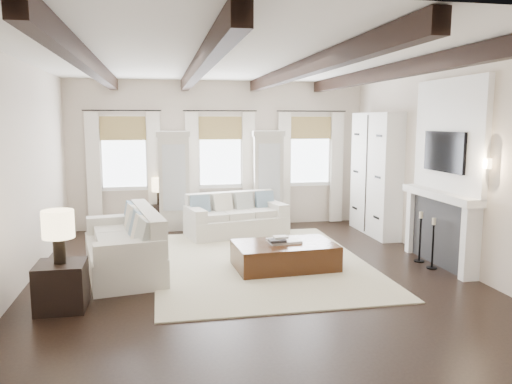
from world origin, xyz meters
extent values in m
plane|color=black|center=(0.00, 0.00, 0.00)|extent=(7.50, 7.50, 0.00)
cube|color=beige|center=(0.00, 3.75, 1.60)|extent=(6.50, 0.04, 3.20)
cube|color=beige|center=(0.00, -3.75, 1.60)|extent=(6.50, 0.04, 3.20)
cube|color=beige|center=(-3.25, 0.00, 1.60)|extent=(0.04, 7.50, 3.20)
cube|color=beige|center=(3.25, 0.00, 1.60)|extent=(0.04, 7.50, 3.20)
cube|color=white|center=(0.00, 0.00, 3.20)|extent=(6.50, 7.50, 0.04)
cube|color=black|center=(-2.20, 0.00, 3.08)|extent=(0.16, 7.40, 0.22)
cube|color=black|center=(-0.75, 0.00, 3.08)|extent=(0.16, 7.40, 0.22)
cube|color=black|center=(0.75, 0.00, 3.08)|extent=(0.16, 7.40, 0.22)
cube|color=black|center=(2.20, 0.00, 3.08)|extent=(0.16, 7.40, 0.22)
cube|color=white|center=(-2.05, 3.72, 1.65)|extent=(0.90, 0.03, 1.45)
cube|color=#9A8148|center=(-2.05, 3.66, 2.18)|extent=(0.94, 0.04, 0.50)
cube|color=white|center=(-2.67, 3.62, 1.27)|extent=(0.28, 0.08, 2.50)
cube|color=white|center=(-1.43, 3.62, 1.27)|extent=(0.28, 0.08, 2.50)
cylinder|color=black|center=(-2.05, 3.61, 2.55)|extent=(1.60, 0.02, 0.02)
cube|color=white|center=(0.00, 3.72, 1.65)|extent=(0.90, 0.03, 1.45)
cube|color=#9A8148|center=(0.00, 3.66, 2.18)|extent=(0.94, 0.04, 0.50)
cube|color=white|center=(-0.62, 3.62, 1.27)|extent=(0.28, 0.08, 2.50)
cube|color=white|center=(0.62, 3.62, 1.27)|extent=(0.28, 0.08, 2.50)
cylinder|color=black|center=(0.00, 3.61, 2.55)|extent=(1.60, 0.02, 0.02)
cube|color=white|center=(2.05, 3.72, 1.65)|extent=(0.90, 0.03, 1.45)
cube|color=#9A8148|center=(2.05, 3.66, 2.18)|extent=(0.94, 0.04, 0.50)
cube|color=white|center=(1.43, 3.62, 1.27)|extent=(0.28, 0.08, 2.50)
cube|color=white|center=(2.67, 3.62, 1.27)|extent=(0.28, 0.08, 2.50)
cylinder|color=black|center=(2.05, 3.61, 2.55)|extent=(1.60, 0.02, 0.02)
cube|color=#BCB5A7|center=(-1.02, 3.53, 1.00)|extent=(0.64, 0.38, 2.00)
cube|color=#B2B7BA|center=(-1.02, 3.33, 1.15)|extent=(0.48, 0.02, 1.40)
cube|color=#BCB5A7|center=(-1.02, 3.53, 2.06)|extent=(0.70, 0.42, 0.12)
cube|color=#BCB5A7|center=(1.02, 3.53, 1.00)|extent=(0.64, 0.38, 2.00)
cube|color=#B2B7BA|center=(1.02, 3.33, 1.15)|extent=(0.48, 0.02, 1.40)
cube|color=#BCB5A7|center=(1.02, 3.53, 2.06)|extent=(0.70, 0.42, 0.12)
cube|color=#242426|center=(3.16, 0.00, 0.55)|extent=(0.18, 1.50, 1.10)
cube|color=black|center=(3.13, 0.00, 0.40)|extent=(0.10, 0.90, 0.70)
cube|color=white|center=(3.12, -0.82, 0.55)|extent=(0.26, 0.14, 1.10)
cube|color=white|center=(3.12, 0.82, 0.55)|extent=(0.26, 0.14, 1.10)
cube|color=white|center=(3.09, 0.00, 1.16)|extent=(0.32, 1.90, 0.12)
cube|color=white|center=(3.20, 0.00, 2.10)|extent=(0.10, 1.90, 1.80)
cube|color=black|center=(3.13, 0.00, 1.85)|extent=(0.07, 1.10, 0.64)
cylinder|color=#FFD899|center=(3.15, -1.05, 1.75)|extent=(0.10, 0.10, 0.14)
cube|color=silver|center=(3.05, 2.35, 1.25)|extent=(0.40, 1.70, 2.50)
cube|color=black|center=(2.84, 2.35, 1.25)|extent=(0.01, 0.02, 2.40)
cube|color=beige|center=(0.27, 0.69, 0.01)|extent=(3.42, 4.54, 0.02)
cube|color=beige|center=(0.20, 2.72, 0.19)|extent=(2.16, 1.33, 0.38)
cube|color=beige|center=(0.12, 3.06, 0.62)|extent=(1.91, 0.63, 0.48)
cube|color=beige|center=(-0.66, 2.52, 0.51)|extent=(0.43, 0.89, 0.25)
cube|color=beige|center=(1.06, 2.91, 0.51)|extent=(0.43, 0.89, 0.25)
cube|color=beige|center=(-0.33, 2.55, 0.45)|extent=(0.65, 0.68, 0.13)
cube|color=beige|center=(0.21, 2.67, 0.45)|extent=(0.65, 0.68, 0.13)
cube|color=beige|center=(0.75, 2.79, 0.45)|extent=(0.65, 0.68, 0.13)
cube|color=slate|center=(-0.54, 2.74, 0.65)|extent=(0.44, 0.29, 0.42)
cube|color=silver|center=(-0.07, 2.85, 0.65)|extent=(0.44, 0.29, 0.42)
cube|color=beige|center=(0.39, 2.95, 0.65)|extent=(0.44, 0.29, 0.42)
cube|color=slate|center=(0.86, 3.06, 0.65)|extent=(0.44, 0.29, 0.42)
cube|color=beige|center=(-1.92, 0.61, 0.21)|extent=(1.39, 2.40, 0.43)
cube|color=beige|center=(-1.54, 0.67, 0.70)|extent=(0.60, 2.16, 0.54)
cube|color=beige|center=(-2.09, 1.58, 0.57)|extent=(1.00, 0.44, 0.28)
cube|color=beige|center=(-1.75, -0.37, 0.57)|extent=(1.00, 0.44, 0.28)
cube|color=beige|center=(-2.08, 1.21, 0.51)|extent=(0.74, 0.70, 0.15)
cube|color=beige|center=(-1.98, 0.60, 0.51)|extent=(0.74, 0.70, 0.15)
cube|color=beige|center=(-1.87, -0.02, 0.51)|extent=(0.74, 0.70, 0.15)
cube|color=slate|center=(-1.85, 1.44, 0.73)|extent=(0.31, 0.48, 0.47)
cube|color=silver|center=(-1.80, 1.12, 0.73)|extent=(0.31, 0.48, 0.47)
cube|color=beige|center=(-1.74, 0.80, 0.73)|extent=(0.31, 0.48, 0.47)
cube|color=slate|center=(-1.69, 0.48, 0.73)|extent=(0.31, 0.48, 0.47)
cube|color=silver|center=(-1.63, 0.16, 0.73)|extent=(0.31, 0.48, 0.47)
cube|color=beige|center=(-1.58, -0.15, 0.73)|extent=(0.31, 0.48, 0.47)
cube|color=black|center=(0.59, 0.28, 0.21)|extent=(1.63, 1.07, 0.41)
cube|color=white|center=(0.60, 0.36, 0.43)|extent=(0.52, 0.41, 0.04)
cube|color=#262628|center=(0.46, 0.23, 0.47)|extent=(0.27, 0.22, 0.04)
cube|color=beige|center=(0.53, 0.32, 0.51)|extent=(0.23, 0.18, 0.03)
cube|color=black|center=(-2.57, -0.86, 0.30)|extent=(0.59, 0.59, 0.59)
cylinder|color=black|center=(-2.57, -0.86, 0.75)|extent=(0.15, 0.15, 0.32)
cylinder|color=#F9D89E|center=(-2.57, -0.86, 1.08)|extent=(0.39, 0.39, 0.34)
cube|color=black|center=(-1.33, 3.56, 0.28)|extent=(0.37, 0.37, 0.56)
cylinder|color=black|center=(-1.33, 3.56, 0.70)|extent=(0.13, 0.13, 0.28)
cylinder|color=#F9D89E|center=(-1.33, 3.56, 0.99)|extent=(0.34, 0.34, 0.30)
cylinder|color=black|center=(2.90, -0.18, 0.01)|extent=(0.17, 0.17, 0.02)
cylinder|color=black|center=(2.90, -0.18, 0.36)|extent=(0.03, 0.03, 0.72)
cylinder|color=beige|center=(2.90, -0.18, 0.77)|extent=(0.06, 0.06, 0.10)
cylinder|color=black|center=(2.90, 0.22, 0.01)|extent=(0.17, 0.17, 0.02)
cylinder|color=black|center=(2.90, 0.22, 0.38)|extent=(0.03, 0.03, 0.75)
cylinder|color=beige|center=(2.90, 0.22, 0.79)|extent=(0.06, 0.06, 0.11)
camera|label=1|loc=(-1.34, -7.20, 2.34)|focal=35.00mm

